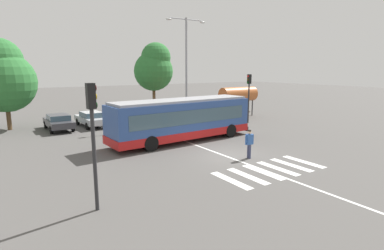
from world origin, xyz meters
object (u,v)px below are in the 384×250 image
Objects in this scene: traffic_light_far_corner at (249,91)px; background_tree_left at (3,76)px; city_transit_bus at (182,119)px; background_tree_right at (154,67)px; parked_car_black at (144,113)px; parked_car_silver at (92,118)px; traffic_light_near_corner at (93,127)px; pedestrian_crossing_street at (249,142)px; bus_stop_shelter at (238,95)px; twin_arm_street_lamp at (186,60)px; parked_car_charcoal at (59,121)px; parked_car_white at (119,115)px; parked_car_red at (170,111)px.

background_tree_left is at bearing 155.87° from traffic_light_far_corner.
background_tree_right is at bearing 70.79° from city_transit_bus.
background_tree_left is at bearing 169.05° from parked_car_black.
traffic_light_near_corner is (-4.55, -17.16, 2.39)m from parked_car_silver.
bus_stop_shelter is at bearing 50.76° from pedestrian_crossing_street.
twin_arm_street_lamp is at bearing -19.70° from background_tree_left.
background_tree_right is (4.19, 20.66, 4.39)m from pedestrian_crossing_street.
parked_car_silver is 0.98× the size of traffic_light_near_corner.
parked_car_charcoal and parked_car_white have the same top height.
bus_stop_shelter is (9.64, -3.19, 1.65)m from parked_car_black.
bus_stop_shelter is at bearing 63.64° from traffic_light_far_corner.
parked_car_silver is 8.14m from parked_car_red.
traffic_light_far_corner is at bearing 31.12° from traffic_light_near_corner.
traffic_light_far_corner is (9.28, 2.95, 1.55)m from city_transit_bus.
city_transit_bus is 6.06m from pedestrian_crossing_street.
parked_car_red is at bearing -2.95° from parked_car_white.
parked_car_white is 9.35m from background_tree_right.
traffic_light_far_corner is 21.61m from background_tree_left.
pedestrian_crossing_street is 0.37× the size of parked_car_silver.
background_tree_left is (-11.69, 2.26, 3.83)m from parked_car_black.
traffic_light_far_corner is at bearing -24.13° from background_tree_left.
parked_car_red is at bearing 78.01° from pedestrian_crossing_street.
city_transit_bus is at bearing -97.82° from parked_car_black.
parked_car_charcoal and parked_car_red have the same top height.
parked_car_silver is at bearing -20.34° from background_tree_left.
traffic_light_near_corner is at bearing -119.57° from parked_car_black.
parked_car_charcoal is at bearing -155.40° from background_tree_right.
background_tree_right reaches higher than parked_car_black.
traffic_light_near_corner is (-8.50, -7.79, 1.57)m from city_transit_bus.
parked_car_red is (4.19, 9.38, -0.82)m from city_transit_bus.
background_tree_right reaches higher than pedestrian_crossing_street.
city_transit_bus is 1.45× the size of background_tree_left.
bus_stop_shelter is (19.45, 14.09, -0.74)m from traffic_light_near_corner.
parked_car_charcoal is 0.97× the size of traffic_light_far_corner.
parked_car_charcoal is at bearing 170.54° from bus_stop_shelter.
parked_car_red is at bearing 65.94° from city_transit_bus.
traffic_light_far_corner is (17.79, 10.74, -0.02)m from traffic_light_near_corner.
parked_car_red is 0.46× the size of twin_arm_street_lamp.
bus_stop_shelter is 10.64m from background_tree_right.
traffic_light_far_corner is at bearing -39.39° from parked_car_black.
parked_car_charcoal is 5.53m from parked_car_white.
parked_car_charcoal is 0.46× the size of twin_arm_street_lamp.
pedestrian_crossing_street is 0.37× the size of traffic_light_near_corner.
pedestrian_crossing_street is 15.68m from parked_car_red.
background_tree_left is at bearing 165.66° from bus_stop_shelter.
traffic_light_near_corner reaches higher than parked_car_black.
pedestrian_crossing_street is 0.37× the size of traffic_light_far_corner.
parked_car_silver is 2.70m from parked_car_white.
parked_car_charcoal is 0.99× the size of parked_car_black.
twin_arm_street_lamp is (-4.85, 3.51, 2.84)m from traffic_light_far_corner.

